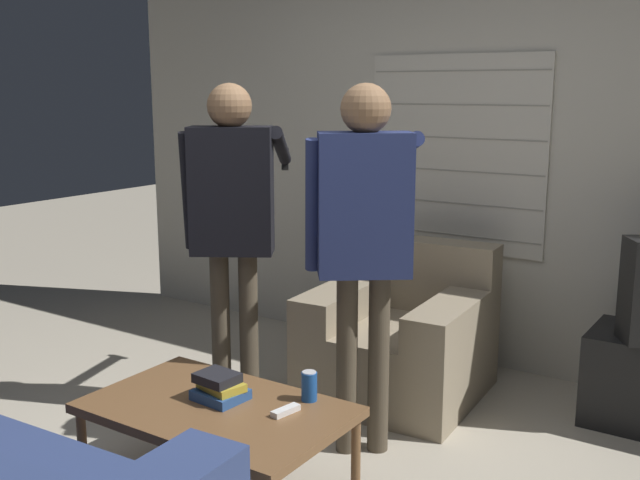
{
  "coord_description": "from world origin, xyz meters",
  "views": [
    {
      "loc": [
        1.84,
        -2.3,
        1.71
      ],
      "look_at": [
        -0.07,
        0.59,
        1.0
      ],
      "focal_mm": 42.0,
      "sensor_mm": 36.0,
      "label": 1
    }
  ],
  "objects_px": {
    "book_stack": "(220,387)",
    "soda_can": "(309,386)",
    "spare_remote": "(286,411)",
    "person_right_standing": "(364,223)",
    "armchair_beige": "(401,337)",
    "person_left_standing": "(232,207)",
    "coffee_table": "(217,414)"
  },
  "relations": [
    {
      "from": "spare_remote",
      "to": "book_stack",
      "type": "bearing_deg",
      "value": -162.12
    },
    {
      "from": "soda_can",
      "to": "spare_remote",
      "type": "distance_m",
      "value": 0.17
    },
    {
      "from": "coffee_table",
      "to": "soda_can",
      "type": "relative_size",
      "value": 8.44
    },
    {
      "from": "person_right_standing",
      "to": "spare_remote",
      "type": "bearing_deg",
      "value": -124.74
    },
    {
      "from": "person_left_standing",
      "to": "armchair_beige",
      "type": "bearing_deg",
      "value": 16.95
    },
    {
      "from": "person_right_standing",
      "to": "soda_can",
      "type": "relative_size",
      "value": 13.73
    },
    {
      "from": "armchair_beige",
      "to": "book_stack",
      "type": "xyz_separation_m",
      "value": [
        -0.12,
        -1.41,
        0.16
      ]
    },
    {
      "from": "soda_can",
      "to": "coffee_table",
      "type": "bearing_deg",
      "value": -138.83
    },
    {
      "from": "person_left_standing",
      "to": "soda_can",
      "type": "bearing_deg",
      "value": -63.24
    },
    {
      "from": "armchair_beige",
      "to": "person_left_standing",
      "type": "xyz_separation_m",
      "value": [
        -0.62,
        -0.71,
        0.79
      ]
    },
    {
      "from": "armchair_beige",
      "to": "soda_can",
      "type": "bearing_deg",
      "value": 95.51
    },
    {
      "from": "armchair_beige",
      "to": "person_right_standing",
      "type": "relative_size",
      "value": 0.56
    },
    {
      "from": "book_stack",
      "to": "spare_remote",
      "type": "bearing_deg",
      "value": 7.0
    },
    {
      "from": "coffee_table",
      "to": "person_left_standing",
      "type": "relative_size",
      "value": 0.61
    },
    {
      "from": "person_right_standing",
      "to": "spare_remote",
      "type": "distance_m",
      "value": 0.93
    },
    {
      "from": "person_left_standing",
      "to": "spare_remote",
      "type": "bearing_deg",
      "value": -70.84
    },
    {
      "from": "spare_remote",
      "to": "soda_can",
      "type": "bearing_deg",
      "value": 98.98
    },
    {
      "from": "coffee_table",
      "to": "book_stack",
      "type": "xyz_separation_m",
      "value": [
        -0.03,
        0.05,
        0.09
      ]
    },
    {
      "from": "book_stack",
      "to": "coffee_table",
      "type": "bearing_deg",
      "value": -62.53
    },
    {
      "from": "coffee_table",
      "to": "person_left_standing",
      "type": "xyz_separation_m",
      "value": [
        -0.53,
        0.76,
        0.71
      ]
    },
    {
      "from": "person_right_standing",
      "to": "book_stack",
      "type": "distance_m",
      "value": 0.97
    },
    {
      "from": "coffee_table",
      "to": "person_left_standing",
      "type": "height_order",
      "value": "person_left_standing"
    },
    {
      "from": "coffee_table",
      "to": "spare_remote",
      "type": "bearing_deg",
      "value": 18.04
    },
    {
      "from": "coffee_table",
      "to": "person_left_standing",
      "type": "distance_m",
      "value": 1.17
    },
    {
      "from": "armchair_beige",
      "to": "coffee_table",
      "type": "height_order",
      "value": "armchair_beige"
    },
    {
      "from": "coffee_table",
      "to": "person_right_standing",
      "type": "xyz_separation_m",
      "value": [
        0.26,
        0.74,
        0.71
      ]
    },
    {
      "from": "coffee_table",
      "to": "spare_remote",
      "type": "height_order",
      "value": "spare_remote"
    },
    {
      "from": "book_stack",
      "to": "soda_can",
      "type": "height_order",
      "value": "soda_can"
    },
    {
      "from": "person_right_standing",
      "to": "book_stack",
      "type": "xyz_separation_m",
      "value": [
        -0.29,
        -0.68,
        -0.62
      ]
    },
    {
      "from": "book_stack",
      "to": "soda_can",
      "type": "xyz_separation_m",
      "value": [
        0.32,
        0.2,
        0.01
      ]
    },
    {
      "from": "soda_can",
      "to": "book_stack",
      "type": "bearing_deg",
      "value": -147.94
    },
    {
      "from": "person_left_standing",
      "to": "book_stack",
      "type": "bearing_deg",
      "value": -86.01
    }
  ]
}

